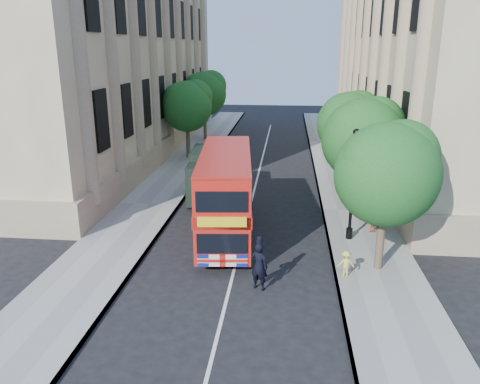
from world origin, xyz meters
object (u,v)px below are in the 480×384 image
(lamp_post, at_px, (352,189))
(woman_pedestrian, at_px, (373,212))
(police_constable, at_px, (259,266))
(box_van, at_px, (209,176))
(double_decker_bus, at_px, (226,192))

(lamp_post, bearing_deg, woman_pedestrian, 52.26)
(lamp_post, bearing_deg, police_constable, -127.92)
(police_constable, distance_m, woman_pedestrian, 8.50)
(box_van, distance_m, police_constable, 11.09)
(double_decker_bus, relative_size, woman_pedestrian, 5.80)
(double_decker_bus, bearing_deg, box_van, 102.08)
(double_decker_bus, bearing_deg, woman_pedestrian, 7.06)
(lamp_post, relative_size, police_constable, 2.78)
(lamp_post, distance_m, police_constable, 6.53)
(woman_pedestrian, bearing_deg, police_constable, 17.08)
(double_decker_bus, distance_m, police_constable, 5.60)
(lamp_post, relative_size, double_decker_bus, 0.59)
(double_decker_bus, relative_size, police_constable, 4.71)
(lamp_post, xyz_separation_m, double_decker_bus, (-5.81, 0.11, -0.32))
(lamp_post, height_order, box_van, lamp_post)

